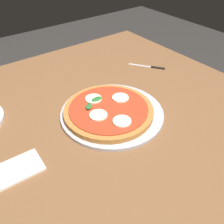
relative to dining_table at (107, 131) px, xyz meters
The scene contains 6 objects.
ground_plane 0.65m from the dining_table, ahead, with size 6.00×6.00×0.00m, color #2D2B28.
dining_table is the anchor object (origin of this frame).
serving_tray 0.10m from the dining_table, 111.13° to the left, with size 0.37×0.37×0.01m, color #B2B2B7.
pizza 0.12m from the dining_table, 75.05° to the left, with size 0.32×0.32×0.03m.
napkin 0.37m from the dining_table, 10.07° to the left, with size 0.13×0.09×0.01m, color white.
knife 0.41m from the dining_table, 158.17° to the right, with size 0.11×0.15×0.01m.
Camera 1 is at (0.41, 0.57, 1.29)m, focal length 39.30 mm.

